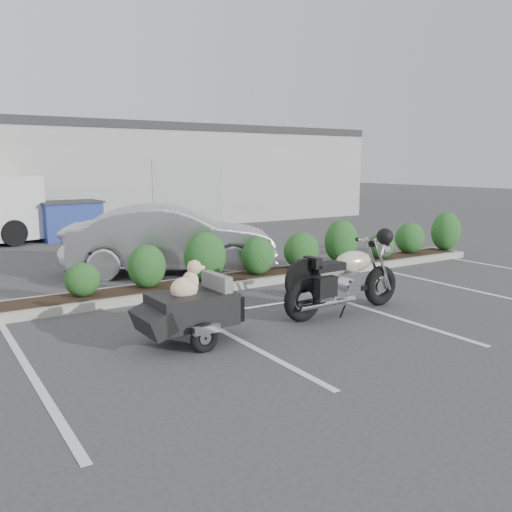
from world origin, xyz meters
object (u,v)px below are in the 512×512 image
motorcycle (345,280)px  pet_trailer (191,308)px  sedan (171,239)px  dumpster (70,220)px

motorcycle → pet_trailer: motorcycle is taller
pet_trailer → sedan: (1.78, 4.64, 0.27)m
motorcycle → sedan: size_ratio=0.53×
sedan → dumpster: 6.83m
sedan → dumpster: bearing=29.7°
pet_trailer → dumpster: (1.26, 11.44, 0.15)m
motorcycle → dumpster: size_ratio=1.24×
pet_trailer → motorcycle: bearing=-2.3°
motorcycle → sedan: sedan is taller
sedan → motorcycle: bearing=-142.6°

